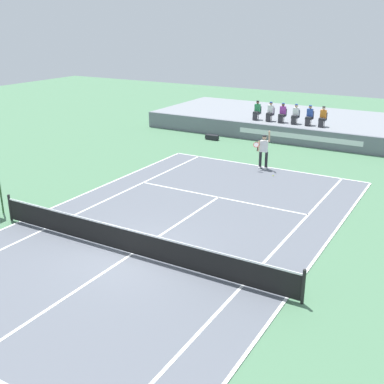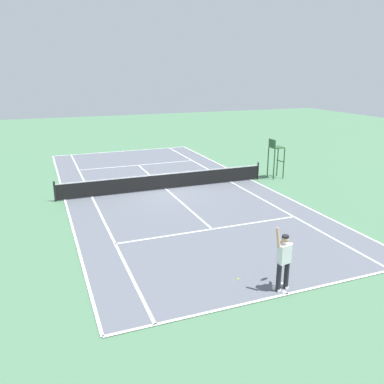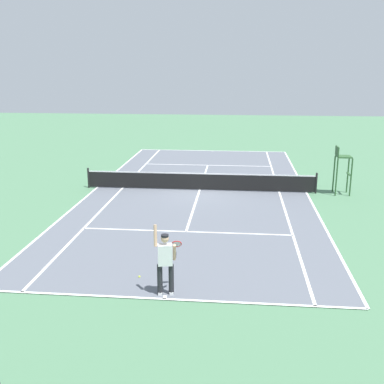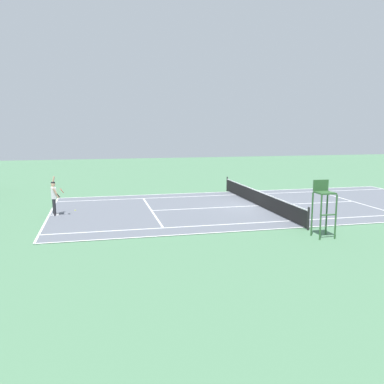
% 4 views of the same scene
% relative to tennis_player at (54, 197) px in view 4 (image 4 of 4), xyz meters
% --- Properties ---
extents(ground_plane, '(80.00, 80.00, 0.00)m').
position_rel_tennis_player_xyz_m(ground_plane, '(0.01, -11.58, -0.99)').
color(ground_plane, '#4C7A56').
extents(court, '(11.08, 23.88, 0.03)m').
position_rel_tennis_player_xyz_m(court, '(0.01, -11.58, -0.98)').
color(court, slate).
rests_on(court, ground).
extents(net, '(11.98, 0.10, 1.07)m').
position_rel_tennis_player_xyz_m(net, '(0.01, -11.58, -0.47)').
color(net, black).
rests_on(net, ground).
extents(tennis_player, '(0.75, 0.72, 2.08)m').
position_rel_tennis_player_xyz_m(tennis_player, '(0.00, 0.00, 0.00)').
color(tennis_player, '#232328').
rests_on(tennis_player, ground).
extents(tennis_ball, '(0.07, 0.07, 0.07)m').
position_rel_tennis_player_xyz_m(tennis_ball, '(0.98, -1.00, -0.96)').
color(tennis_ball, '#D1E533').
rests_on(tennis_ball, ground).
extents(umpire_chair, '(0.77, 0.77, 2.44)m').
position_rel_tennis_player_xyz_m(umpire_chair, '(-7.12, -11.58, 0.56)').
color(umpire_chair, '#2D562D').
rests_on(umpire_chair, ground).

